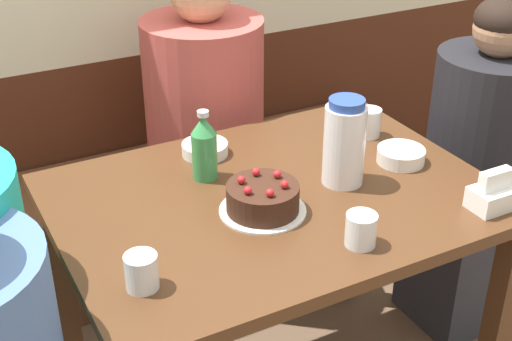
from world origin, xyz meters
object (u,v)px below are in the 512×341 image
(bowl_rice_small, at_px, (205,149))
(glass_tumbler_short, at_px, (361,230))
(glass_water_tall, at_px, (369,123))
(water_pitcher, at_px, (344,143))
(bench_seat, at_px, (167,217))
(person_pale_blue_shirt, at_px, (206,137))
(napkin_holder, at_px, (493,194))
(soju_bottle, at_px, (204,147))
(person_grey_tee, at_px, (477,177))
(birthday_cake, at_px, (263,199))
(bowl_soup_white, at_px, (401,155))
(glass_shot_small, at_px, (142,272))

(bowl_rice_small, distance_m, glass_tumbler_short, 0.58)
(glass_water_tall, bearing_deg, water_pitcher, -139.31)
(bench_seat, xyz_separation_m, person_pale_blue_shirt, (0.10, -0.17, 0.39))
(glass_tumbler_short, bearing_deg, napkin_holder, -3.41)
(soju_bottle, xyz_separation_m, glass_water_tall, (0.53, 0.00, -0.05))
(napkin_holder, relative_size, person_pale_blue_shirt, 0.09)
(napkin_holder, bearing_deg, person_grey_tee, 46.85)
(soju_bottle, bearing_deg, bowl_rice_small, 65.87)
(napkin_holder, distance_m, glass_water_tall, 0.48)
(birthday_cake, bearing_deg, glass_water_tall, 25.17)
(bench_seat, distance_m, bowl_soup_white, 1.09)
(bowl_soup_white, height_order, person_pale_blue_shirt, person_pale_blue_shirt)
(water_pitcher, bearing_deg, soju_bottle, 148.39)
(bench_seat, height_order, napkin_holder, napkin_holder)
(soju_bottle, relative_size, bowl_rice_small, 1.48)
(birthday_cake, bearing_deg, napkin_holder, -26.22)
(glass_tumbler_short, bearing_deg, bench_seat, 93.15)
(water_pitcher, distance_m, glass_shot_small, 0.65)
(bench_seat, bearing_deg, napkin_holder, -68.98)
(bowl_rice_small, bearing_deg, bowl_soup_white, -32.82)
(glass_tumbler_short, bearing_deg, water_pitcher, 64.16)
(napkin_holder, xyz_separation_m, glass_tumbler_short, (-0.38, 0.02, 0.00))
(bench_seat, xyz_separation_m, napkin_holder, (0.44, -1.14, 0.58))
(bench_seat, relative_size, glass_shot_small, 25.02)
(birthday_cake, distance_m, water_pitcher, 0.27)
(person_pale_blue_shirt, bearing_deg, person_grey_tee, 50.86)
(person_grey_tee, bearing_deg, birthday_cake, 9.59)
(napkin_holder, bearing_deg, soju_bottle, 139.89)
(soju_bottle, xyz_separation_m, person_pale_blue_shirt, (0.22, 0.50, -0.24))
(birthday_cake, distance_m, bowl_rice_small, 0.34)
(soju_bottle, distance_m, bowl_soup_white, 0.55)
(glass_shot_small, relative_size, person_pale_blue_shirt, 0.06)
(water_pitcher, distance_m, person_pale_blue_shirt, 0.75)
(bowl_rice_small, bearing_deg, glass_shot_small, -126.74)
(bench_seat, bearing_deg, bowl_soup_white, -65.10)
(glass_tumbler_short, bearing_deg, person_pale_blue_shirt, 87.53)
(bench_seat, relative_size, glass_tumbler_short, 25.35)
(soju_bottle, height_order, napkin_holder, soju_bottle)
(bowl_soup_white, relative_size, glass_water_tall, 1.55)
(napkin_holder, xyz_separation_m, bowl_rice_small, (-0.50, 0.59, -0.02))
(birthday_cake, bearing_deg, soju_bottle, 103.50)
(water_pitcher, bearing_deg, napkin_holder, -48.25)
(glass_shot_small, distance_m, person_pale_blue_shirt, 1.04)
(napkin_holder, xyz_separation_m, person_grey_tee, (0.37, 0.40, -0.25))
(soju_bottle, bearing_deg, birthday_cake, -76.50)
(bench_seat, relative_size, water_pitcher, 8.42)
(soju_bottle, distance_m, person_grey_tee, 0.98)
(bowl_rice_small, height_order, glass_shot_small, glass_shot_small)
(bench_seat, xyz_separation_m, bowl_rice_small, (-0.07, -0.55, 0.56))
(water_pitcher, bearing_deg, bowl_soup_white, 4.30)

